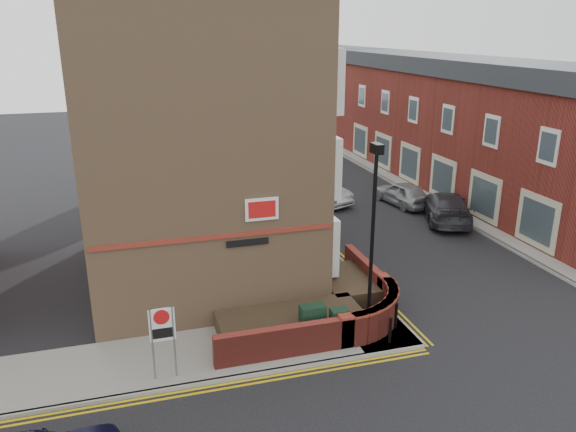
{
  "coord_description": "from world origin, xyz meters",
  "views": [
    {
      "loc": [
        -5.52,
        -13.74,
        9.63
      ],
      "look_at": [
        -0.32,
        4.0,
        3.44
      ],
      "focal_mm": 35.0,
      "sensor_mm": 36.0,
      "label": 1
    }
  ],
  "objects_px": {
    "lamppost": "(372,241)",
    "zone_sign": "(162,330)",
    "silver_car_near": "(319,190)",
    "utility_cabinet_large": "(312,322)"
  },
  "relations": [
    {
      "from": "utility_cabinet_large",
      "to": "zone_sign",
      "type": "distance_m",
      "value": 4.86
    },
    {
      "from": "zone_sign",
      "to": "utility_cabinet_large",
      "type": "bearing_deg",
      "value": 9.69
    },
    {
      "from": "lamppost",
      "to": "utility_cabinet_large",
      "type": "xyz_separation_m",
      "value": [
        -1.9,
        0.1,
        -2.62
      ]
    },
    {
      "from": "utility_cabinet_large",
      "to": "silver_car_near",
      "type": "height_order",
      "value": "silver_car_near"
    },
    {
      "from": "utility_cabinet_large",
      "to": "zone_sign",
      "type": "xyz_separation_m",
      "value": [
        -4.7,
        -0.8,
        0.92
      ]
    },
    {
      "from": "lamppost",
      "to": "zone_sign",
      "type": "relative_size",
      "value": 2.86
    },
    {
      "from": "lamppost",
      "to": "utility_cabinet_large",
      "type": "bearing_deg",
      "value": 176.99
    },
    {
      "from": "utility_cabinet_large",
      "to": "silver_car_near",
      "type": "xyz_separation_m",
      "value": [
        5.3,
        14.52,
        0.02
      ]
    },
    {
      "from": "lamppost",
      "to": "zone_sign",
      "type": "xyz_separation_m",
      "value": [
        -6.6,
        -0.7,
        -1.7
      ]
    },
    {
      "from": "lamppost",
      "to": "silver_car_near",
      "type": "distance_m",
      "value": 15.24
    }
  ]
}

